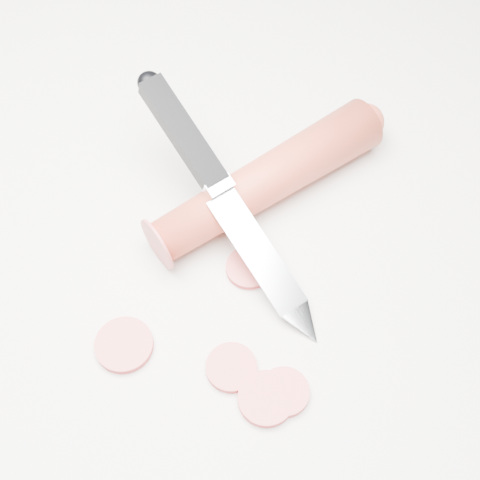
{
  "coord_description": "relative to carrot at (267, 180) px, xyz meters",
  "views": [
    {
      "loc": [
        0.03,
        -0.23,
        0.42
      ],
      "look_at": [
        0.03,
        0.0,
        0.02
      ],
      "focal_mm": 50.0,
      "sensor_mm": 36.0,
      "label": 1
    }
  ],
  "objects": [
    {
      "name": "ground",
      "position": [
        -0.05,
        -0.05,
        -0.02
      ],
      "size": [
        2.4,
        2.4,
        0.0
      ],
      "primitive_type": "plane",
      "color": "silver",
      "rests_on": "ground"
    },
    {
      "name": "carrot",
      "position": [
        0.0,
        0.0,
        0.0
      ],
      "size": [
        0.18,
        0.14,
        0.04
      ],
      "primitive_type": "cylinder",
      "rotation": [
        1.57,
        0.0,
        -0.96
      ],
      "color": "red",
      "rests_on": "ground"
    },
    {
      "name": "carrot_slice_0",
      "position": [
        -0.0,
        -0.16,
        -0.02
      ],
      "size": [
        0.04,
        0.04,
        0.01
      ],
      "primitive_type": "cylinder",
      "color": "#C74743",
      "rests_on": "ground"
    },
    {
      "name": "carrot_slice_1",
      "position": [
        -0.03,
        -0.14,
        -0.02
      ],
      "size": [
        0.03,
        0.03,
        0.01
      ],
      "primitive_type": "cylinder",
      "color": "#C74743",
      "rests_on": "ground"
    },
    {
      "name": "carrot_slice_2",
      "position": [
        -0.1,
        -0.12,
        -0.02
      ],
      "size": [
        0.04,
        0.04,
        0.01
      ],
      "primitive_type": "cylinder",
      "color": "#C74743",
      "rests_on": "ground"
    },
    {
      "name": "carrot_slice_3",
      "position": [
        0.01,
        -0.16,
        -0.02
      ],
      "size": [
        0.03,
        0.03,
        0.01
      ],
      "primitive_type": "cylinder",
      "color": "#C74743",
      "rests_on": "ground"
    },
    {
      "name": "carrot_slice_4",
      "position": [
        -0.01,
        -0.06,
        -0.02
      ],
      "size": [
        0.03,
        0.03,
        0.01
      ],
      "primitive_type": "cylinder",
      "color": "#C74743",
      "rests_on": "ground"
    },
    {
      "name": "kitchen_knife",
      "position": [
        -0.03,
        -0.03,
        0.02
      ],
      "size": [
        0.14,
        0.19,
        0.08
      ],
      "primitive_type": null,
      "color": "silver",
      "rests_on": "ground"
    }
  ]
}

